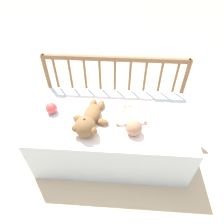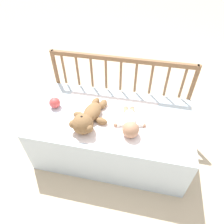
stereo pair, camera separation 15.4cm
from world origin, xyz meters
TOP-DOWN VIEW (x-y plane):
  - ground_plane at (0.00, 0.00)m, footprint 12.00×12.00m
  - crib_mattress at (0.00, 0.00)m, footprint 1.26×0.68m
  - crib_rail at (0.00, 0.36)m, footprint 1.26×0.04m
  - blanket at (-0.03, -0.03)m, footprint 0.78×0.54m
  - teddy_bear at (-0.16, -0.11)m, footprint 0.29×0.43m
  - baby at (0.15, -0.08)m, footprint 0.25×0.35m
  - toy_ball at (-0.49, 0.02)m, footprint 0.09×0.09m

SIDE VIEW (x-z plane):
  - ground_plane at x=0.00m, z-range 0.00..0.00m
  - crib_mattress at x=0.00m, z-range 0.00..0.44m
  - blanket at x=-0.03m, z-range 0.44..0.44m
  - toy_ball at x=-0.49m, z-range 0.44..0.53m
  - baby at x=0.15m, z-range 0.42..0.54m
  - teddy_bear at x=-0.16m, z-range 0.42..0.58m
  - crib_rail at x=0.00m, z-range 0.16..0.93m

